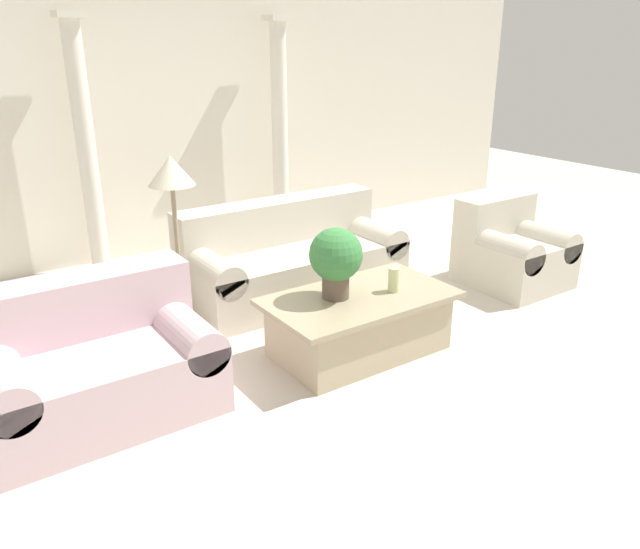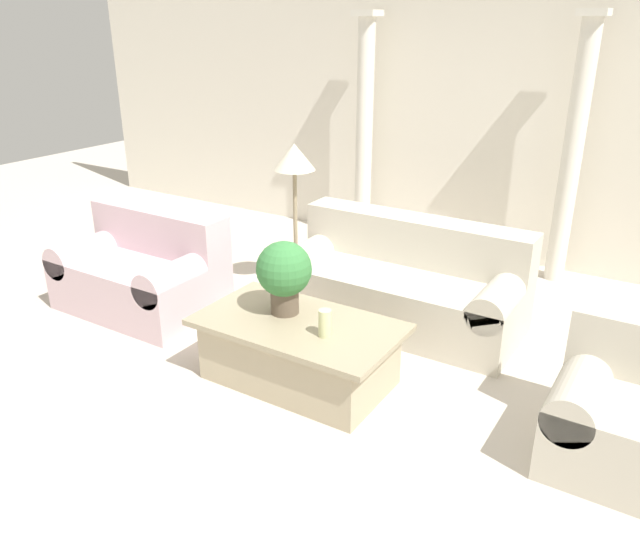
{
  "view_description": "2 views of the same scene",
  "coord_description": "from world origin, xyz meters",
  "px_view_note": "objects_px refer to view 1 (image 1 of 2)",
  "views": [
    {
      "loc": [
        -2.46,
        -3.61,
        2.18
      ],
      "look_at": [
        0.0,
        -0.04,
        0.53
      ],
      "focal_mm": 35.0,
      "sensor_mm": 36.0,
      "label": 1
    },
    {
      "loc": [
        2.22,
        -3.45,
        2.33
      ],
      "look_at": [
        -0.05,
        0.15,
        0.57
      ],
      "focal_mm": 35.0,
      "sensor_mm": 36.0,
      "label": 2
    }
  ],
  "objects_px": {
    "coffee_table": "(359,323)",
    "loveseat": "(97,362)",
    "armchair": "(511,249)",
    "floor_lamp": "(172,183)",
    "potted_plant": "(336,258)",
    "sofa_long": "(291,259)"
  },
  "relations": [
    {
      "from": "coffee_table",
      "to": "loveseat",
      "type": "bearing_deg",
      "value": 170.7
    },
    {
      "from": "loveseat",
      "to": "coffee_table",
      "type": "distance_m",
      "value": 1.82
    },
    {
      "from": "coffee_table",
      "to": "armchair",
      "type": "height_order",
      "value": "armchair"
    },
    {
      "from": "floor_lamp",
      "to": "armchair",
      "type": "height_order",
      "value": "floor_lamp"
    },
    {
      "from": "floor_lamp",
      "to": "potted_plant",
      "type": "bearing_deg",
      "value": -58.89
    },
    {
      "from": "sofa_long",
      "to": "potted_plant",
      "type": "bearing_deg",
      "value": -106.9
    },
    {
      "from": "coffee_table",
      "to": "sofa_long",
      "type": "bearing_deg",
      "value": 81.28
    },
    {
      "from": "sofa_long",
      "to": "armchair",
      "type": "height_order",
      "value": "sofa_long"
    },
    {
      "from": "armchair",
      "to": "sofa_long",
      "type": "bearing_deg",
      "value": 153.14
    },
    {
      "from": "loveseat",
      "to": "armchair",
      "type": "bearing_deg",
      "value": 0.06
    },
    {
      "from": "sofa_long",
      "to": "coffee_table",
      "type": "height_order",
      "value": "sofa_long"
    },
    {
      "from": "loveseat",
      "to": "floor_lamp",
      "type": "relative_size",
      "value": 0.99
    },
    {
      "from": "potted_plant",
      "to": "floor_lamp",
      "type": "distance_m",
      "value": 1.41
    },
    {
      "from": "sofa_long",
      "to": "loveseat",
      "type": "relative_size",
      "value": 1.44
    },
    {
      "from": "sofa_long",
      "to": "floor_lamp",
      "type": "height_order",
      "value": "floor_lamp"
    },
    {
      "from": "loveseat",
      "to": "potted_plant",
      "type": "height_order",
      "value": "potted_plant"
    },
    {
      "from": "floor_lamp",
      "to": "armchair",
      "type": "distance_m",
      "value": 3.14
    },
    {
      "from": "armchair",
      "to": "loveseat",
      "type": "bearing_deg",
      "value": -179.94
    },
    {
      "from": "potted_plant",
      "to": "armchair",
      "type": "relative_size",
      "value": 0.6
    },
    {
      "from": "loveseat",
      "to": "armchair",
      "type": "distance_m",
      "value": 3.82
    },
    {
      "from": "armchair",
      "to": "floor_lamp",
      "type": "bearing_deg",
      "value": 162.09
    },
    {
      "from": "potted_plant",
      "to": "floor_lamp",
      "type": "bearing_deg",
      "value": 121.11
    }
  ]
}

